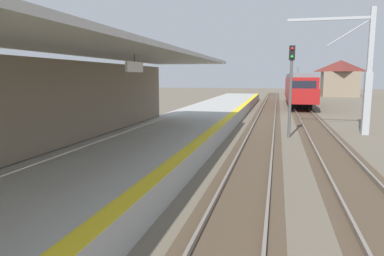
{
  "coord_description": "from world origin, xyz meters",
  "views": [
    {
      "loc": [
        2.77,
        1.37,
        3.47
      ],
      "look_at": [
        0.55,
        10.37,
        2.1
      ],
      "focal_mm": 32.38,
      "sensor_mm": 36.0,
      "label": 1
    }
  ],
  "objects_px": {
    "catenary_pylon_far_side": "(363,75)",
    "distant_trackside_house": "(340,78)",
    "rail_signal_post": "(291,82)",
    "approaching_train": "(299,87)"
  },
  "relations": [
    {
      "from": "rail_signal_post",
      "to": "catenary_pylon_far_side",
      "type": "relative_size",
      "value": 0.69
    },
    {
      "from": "catenary_pylon_far_side",
      "to": "approaching_train",
      "type": "bearing_deg",
      "value": 96.13
    },
    {
      "from": "rail_signal_post",
      "to": "distant_trackside_house",
      "type": "distance_m",
      "value": 47.03
    },
    {
      "from": "approaching_train",
      "to": "distant_trackside_house",
      "type": "bearing_deg",
      "value": 69.3
    },
    {
      "from": "approaching_train",
      "to": "rail_signal_post",
      "type": "xyz_separation_m",
      "value": [
        -1.83,
        -24.46,
        1.02
      ]
    },
    {
      "from": "rail_signal_post",
      "to": "approaching_train",
      "type": "bearing_deg",
      "value": 85.73
    },
    {
      "from": "catenary_pylon_far_side",
      "to": "distant_trackside_house",
      "type": "bearing_deg",
      "value": 82.53
    },
    {
      "from": "approaching_train",
      "to": "rail_signal_post",
      "type": "height_order",
      "value": "rail_signal_post"
    },
    {
      "from": "catenary_pylon_far_side",
      "to": "distant_trackside_house",
      "type": "distance_m",
      "value": 44.13
    },
    {
      "from": "distant_trackside_house",
      "to": "rail_signal_post",
      "type": "bearing_deg",
      "value": -102.22
    }
  ]
}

